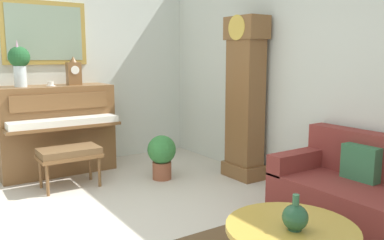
{
  "coord_description": "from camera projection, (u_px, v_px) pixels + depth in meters",
  "views": [
    {
      "loc": [
        3.06,
        -1.15,
        1.53
      ],
      "look_at": [
        -0.32,
        1.11,
        0.88
      ],
      "focal_mm": 37.02,
      "sensor_mm": 36.0,
      "label": 1
    }
  ],
  "objects": [
    {
      "name": "mantel_clock",
      "position": [
        74.0,
        72.0,
        5.27
      ],
      "size": [
        0.13,
        0.18,
        0.38
      ],
      "color": "brown",
      "rests_on": "piano"
    },
    {
      "name": "grandfather_clock",
      "position": [
        245.0,
        103.0,
        4.96
      ],
      "size": [
        0.52,
        0.34,
        2.03
      ],
      "color": "brown",
      "rests_on": "ground_plane"
    },
    {
      "name": "piano_bench",
      "position": [
        69.0,
        154.0,
        4.64
      ],
      "size": [
        0.42,
        0.7,
        0.48
      ],
      "color": "brown",
      "rests_on": "ground_plane"
    },
    {
      "name": "coffee_table",
      "position": [
        291.0,
        230.0,
        2.64
      ],
      "size": [
        0.88,
        0.88,
        0.42
      ],
      "color": "gold",
      "rests_on": "ground_plane"
    },
    {
      "name": "teacup",
      "position": [
        51.0,
        84.0,
        5.07
      ],
      "size": [
        0.12,
        0.12,
        0.06
      ],
      "color": "white",
      "rests_on": "piano"
    },
    {
      "name": "piano",
      "position": [
        56.0,
        129.0,
        5.24
      ],
      "size": [
        0.87,
        1.44,
        1.16
      ],
      "color": "brown",
      "rests_on": "ground_plane"
    },
    {
      "name": "flower_vase",
      "position": [
        19.0,
        62.0,
        4.88
      ],
      "size": [
        0.26,
        0.26,
        0.58
      ],
      "color": "silver",
      "rests_on": "piano"
    },
    {
      "name": "wall_back",
      "position": [
        303.0,
        69.0,
        4.47
      ],
      "size": [
        5.3,
        0.13,
        2.8
      ],
      "color": "silver",
      "rests_on": "ground_plane"
    },
    {
      "name": "couch",
      "position": [
        384.0,
        203.0,
        3.34
      ],
      "size": [
        1.9,
        0.8,
        0.84
      ],
      "color": "maroon",
      "rests_on": "ground_plane"
    },
    {
      "name": "green_jug",
      "position": [
        295.0,
        217.0,
        2.56
      ],
      "size": [
        0.17,
        0.17,
        0.24
      ],
      "color": "#234C33",
      "rests_on": "coffee_table"
    },
    {
      "name": "wall_left",
      "position": [
        29.0,
        66.0,
        5.3
      ],
      "size": [
        0.13,
        4.9,
        2.8
      ],
      "color": "silver",
      "rests_on": "ground_plane"
    },
    {
      "name": "potted_plant",
      "position": [
        162.0,
        154.0,
        4.98
      ],
      "size": [
        0.36,
        0.36,
        0.56
      ],
      "color": "#935138",
      "rests_on": "ground_plane"
    }
  ]
}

